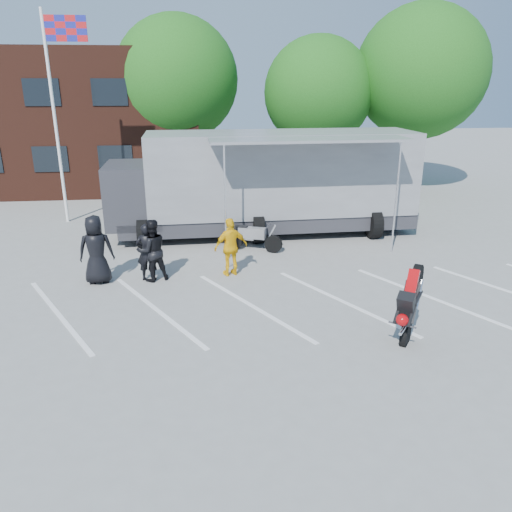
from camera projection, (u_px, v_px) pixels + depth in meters
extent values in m
plane|color=gray|center=(247.00, 323.00, 11.88)|extent=(100.00, 100.00, 0.00)
cube|color=white|center=(243.00, 305.00, 12.82)|extent=(18.09, 13.33, 0.01)
cube|color=#452016|center=(29.00, 120.00, 26.58)|extent=(18.00, 8.00, 7.00)
cylinder|color=white|center=(55.00, 121.00, 19.28)|extent=(0.12, 0.12, 8.00)
cube|color=red|center=(66.00, 28.00, 18.27)|extent=(1.50, 0.04, 0.90)
cylinder|color=#382314|center=(181.00, 159.00, 26.16)|extent=(0.50, 0.50, 3.24)
sphere|color=#194D13|center=(177.00, 79.00, 24.85)|extent=(6.12, 6.12, 6.12)
cylinder|color=#382314|center=(315.00, 163.00, 26.00)|extent=(0.50, 0.50, 2.88)
sphere|color=#194D13|center=(318.00, 92.00, 24.84)|extent=(5.44, 5.44, 5.44)
cylinder|color=#382314|center=(412.00, 158.00, 25.96)|extent=(0.50, 0.50, 3.42)
sphere|color=#194D13|center=(421.00, 72.00, 24.58)|extent=(6.46, 6.46, 6.46)
imported|color=black|center=(96.00, 250.00, 14.00)|extent=(1.03, 0.73, 1.97)
imported|color=black|center=(147.00, 252.00, 14.25)|extent=(0.64, 0.44, 1.68)
imported|color=black|center=(152.00, 250.00, 14.19)|extent=(1.07, 0.96, 1.81)
imported|color=yellow|center=(231.00, 247.00, 14.60)|extent=(1.10, 0.73, 1.74)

